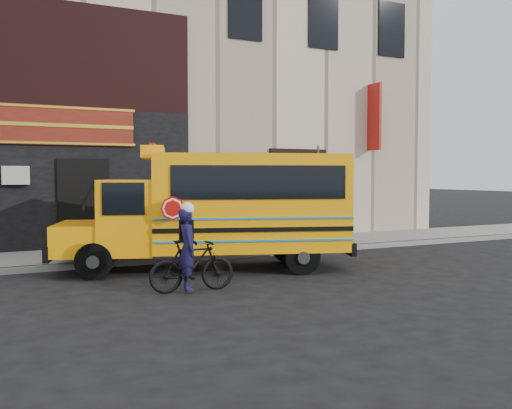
{
  "coord_description": "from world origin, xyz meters",
  "views": [
    {
      "loc": [
        -6.03,
        -11.48,
        2.27
      ],
      "look_at": [
        0.59,
        1.85,
        1.49
      ],
      "focal_mm": 40.0,
      "sensor_mm": 36.0,
      "label": 1
    }
  ],
  "objects": [
    {
      "name": "ground",
      "position": [
        0.0,
        0.0,
        0.0
      ],
      "size": [
        120.0,
        120.0,
        0.0
      ],
      "primitive_type": "plane",
      "color": "black",
      "rests_on": "ground"
    },
    {
      "name": "curb",
      "position": [
        0.0,
        2.6,
        0.07
      ],
      "size": [
        40.0,
        0.2,
        0.15
      ],
      "primitive_type": "cube",
      "color": "gray",
      "rests_on": "ground"
    },
    {
      "name": "sidewalk",
      "position": [
        0.0,
        4.1,
        0.07
      ],
      "size": [
        40.0,
        3.0,
        0.15
      ],
      "primitive_type": "cube",
      "color": "slate",
      "rests_on": "ground"
    },
    {
      "name": "building",
      "position": [
        -0.04,
        10.45,
        6.13
      ],
      "size": [
        20.0,
        10.7,
        12.0
      ],
      "color": "beige",
      "rests_on": "sidewalk"
    },
    {
      "name": "school_bus",
      "position": [
        -0.75,
        1.03,
        1.51
      ],
      "size": [
        7.22,
        4.21,
        2.92
      ],
      "color": "black",
      "rests_on": "ground"
    },
    {
      "name": "sign_pole",
      "position": [
        3.26,
        3.01,
        1.73
      ],
      "size": [
        0.13,
        0.26,
        3.13
      ],
      "color": "#39403B",
      "rests_on": "ground"
    },
    {
      "name": "bicycle",
      "position": [
        -2.27,
        -1.14,
        0.51
      ],
      "size": [
        1.71,
        0.58,
        1.01
      ],
      "primitive_type": "imported",
      "rotation": [
        0.0,
        0.0,
        1.51
      ],
      "color": "black",
      "rests_on": "ground"
    },
    {
      "name": "cyclist",
      "position": [
        -2.36,
        -1.12,
        0.79
      ],
      "size": [
        0.49,
        0.64,
        1.58
      ],
      "primitive_type": "imported",
      "rotation": [
        0.0,
        0.0,
        1.36
      ],
      "color": "#131134",
      "rests_on": "ground"
    }
  ]
}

